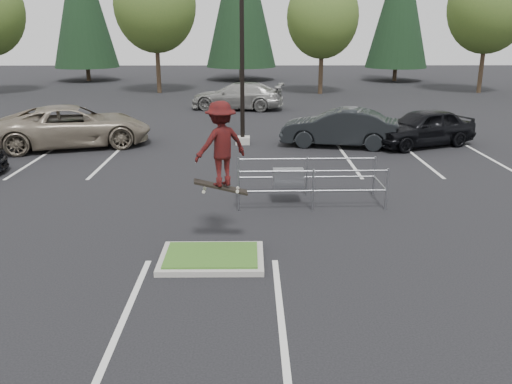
{
  "coord_description": "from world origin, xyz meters",
  "views": [
    {
      "loc": [
        0.84,
        -10.63,
        4.8
      ],
      "look_at": [
        0.96,
        1.5,
        1.08
      ],
      "focal_mm": 38.0,
      "sensor_mm": 36.0,
      "label": 1
    }
  ],
  "objects_px": {
    "cart_corral": "(294,178)",
    "car_far_silver": "(238,96)",
    "light_pole": "(242,32)",
    "car_l_tan": "(72,126)",
    "skateboarder": "(220,144)",
    "car_r_black": "(423,127)",
    "decid_c": "(322,19)",
    "car_r_charc": "(339,128)",
    "decid_b": "(155,8)",
    "decid_d": "(488,10)",
    "conif_c": "(400,2)"
  },
  "relations": [
    {
      "from": "cart_corral",
      "to": "car_far_silver",
      "type": "height_order",
      "value": "car_far_silver"
    },
    {
      "from": "light_pole",
      "to": "car_l_tan",
      "type": "height_order",
      "value": "light_pole"
    },
    {
      "from": "skateboarder",
      "to": "car_r_black",
      "type": "height_order",
      "value": "skateboarder"
    },
    {
      "from": "decid_c",
      "to": "car_far_silver",
      "type": "xyz_separation_m",
      "value": [
        -5.89,
        -7.83,
        -4.45
      ]
    },
    {
      "from": "skateboarder",
      "to": "car_r_charc",
      "type": "height_order",
      "value": "skateboarder"
    },
    {
      "from": "car_r_black",
      "to": "car_far_silver",
      "type": "relative_size",
      "value": 0.83
    },
    {
      "from": "decid_b",
      "to": "car_r_charc",
      "type": "relative_size",
      "value": 2.03
    },
    {
      "from": "cart_corral",
      "to": "skateboarder",
      "type": "bearing_deg",
      "value": -123.28
    },
    {
      "from": "car_l_tan",
      "to": "car_r_black",
      "type": "height_order",
      "value": "car_l_tan"
    },
    {
      "from": "cart_corral",
      "to": "car_far_silver",
      "type": "xyz_separation_m",
      "value": [
        -1.94,
        18.01,
        0.08
      ]
    },
    {
      "from": "car_l_tan",
      "to": "car_far_silver",
      "type": "relative_size",
      "value": 1.11
    },
    {
      "from": "decid_b",
      "to": "skateboarder",
      "type": "distance_m",
      "value": 30.4
    },
    {
      "from": "car_l_tan",
      "to": "car_far_silver",
      "type": "height_order",
      "value": "car_l_tan"
    },
    {
      "from": "car_l_tan",
      "to": "car_r_charc",
      "type": "relative_size",
      "value": 1.29
    },
    {
      "from": "light_pole",
      "to": "decid_c",
      "type": "distance_m",
      "value": 18.67
    },
    {
      "from": "decid_b",
      "to": "skateboarder",
      "type": "height_order",
      "value": "decid_b"
    },
    {
      "from": "skateboarder",
      "to": "car_far_silver",
      "type": "height_order",
      "value": "skateboarder"
    },
    {
      "from": "car_far_silver",
      "to": "car_r_charc",
      "type": "bearing_deg",
      "value": 32.62
    },
    {
      "from": "decid_b",
      "to": "cart_corral",
      "type": "relative_size",
      "value": 2.36
    },
    {
      "from": "car_r_black",
      "to": "car_l_tan",
      "type": "bearing_deg",
      "value": -113.3
    },
    {
      "from": "decid_d",
      "to": "cart_corral",
      "type": "distance_m",
      "value": 31.23
    },
    {
      "from": "car_r_charc",
      "to": "car_far_silver",
      "type": "height_order",
      "value": "car_far_silver"
    },
    {
      "from": "decid_c",
      "to": "car_l_tan",
      "type": "height_order",
      "value": "decid_c"
    },
    {
      "from": "decid_d",
      "to": "decid_b",
      "type": "bearing_deg",
      "value": 179.52
    },
    {
      "from": "light_pole",
      "to": "conif_c",
      "type": "xyz_separation_m",
      "value": [
        13.5,
        27.5,
        2.29
      ]
    },
    {
      "from": "cart_corral",
      "to": "conif_c",
      "type": "bearing_deg",
      "value": 70.18
    },
    {
      "from": "cart_corral",
      "to": "car_r_black",
      "type": "distance_m",
      "value": 9.59
    },
    {
      "from": "light_pole",
      "to": "car_r_charc",
      "type": "bearing_deg",
      "value": -7.13
    },
    {
      "from": "conif_c",
      "to": "car_l_tan",
      "type": "relative_size",
      "value": 2.04
    },
    {
      "from": "decid_c",
      "to": "car_l_tan",
      "type": "bearing_deg",
      "value": -124.27
    },
    {
      "from": "cart_corral",
      "to": "skateboarder",
      "type": "height_order",
      "value": "skateboarder"
    },
    {
      "from": "car_r_black",
      "to": "decid_d",
      "type": "bearing_deg",
      "value": 128.75
    },
    {
      "from": "car_r_charc",
      "to": "cart_corral",
      "type": "bearing_deg",
      "value": -5.79
    },
    {
      "from": "light_pole",
      "to": "cart_corral",
      "type": "height_order",
      "value": "light_pole"
    },
    {
      "from": "cart_corral",
      "to": "light_pole",
      "type": "bearing_deg",
      "value": 99.68
    },
    {
      "from": "car_r_black",
      "to": "car_far_silver",
      "type": "bearing_deg",
      "value": -166.35
    },
    {
      "from": "decid_c",
      "to": "skateboarder",
      "type": "bearing_deg",
      "value": -101.42
    },
    {
      "from": "decid_c",
      "to": "conif_c",
      "type": "distance_m",
      "value": 12.65
    },
    {
      "from": "decid_d",
      "to": "car_l_tan",
      "type": "bearing_deg",
      "value": -142.44
    },
    {
      "from": "decid_c",
      "to": "light_pole",
      "type": "bearing_deg",
      "value": -107.11
    },
    {
      "from": "car_l_tan",
      "to": "car_r_black",
      "type": "xyz_separation_m",
      "value": [
        14.5,
        0.0,
        -0.08
      ]
    },
    {
      "from": "cart_corral",
      "to": "car_l_tan",
      "type": "relative_size",
      "value": 0.67
    },
    {
      "from": "light_pole",
      "to": "decid_b",
      "type": "bearing_deg",
      "value": 109.35
    },
    {
      "from": "light_pole",
      "to": "decid_c",
      "type": "bearing_deg",
      "value": 72.89
    },
    {
      "from": "light_pole",
      "to": "car_r_black",
      "type": "relative_size",
      "value": 2.22
    },
    {
      "from": "skateboarder",
      "to": "car_r_charc",
      "type": "distance_m",
      "value": 11.46
    },
    {
      "from": "decid_c",
      "to": "conif_c",
      "type": "xyz_separation_m",
      "value": [
        8.01,
        9.67,
        1.59
      ]
    },
    {
      "from": "decid_b",
      "to": "decid_d",
      "type": "distance_m",
      "value": 24.0
    },
    {
      "from": "cart_corral",
      "to": "car_l_tan",
      "type": "distance_m",
      "value": 11.37
    },
    {
      "from": "decid_b",
      "to": "car_r_black",
      "type": "xyz_separation_m",
      "value": [
        14.01,
        -19.03,
        -5.27
      ]
    }
  ]
}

